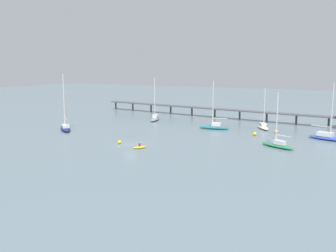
{
  "coord_description": "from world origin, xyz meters",
  "views": [
    {
      "loc": [
        41.31,
        -58.91,
        14.97
      ],
      "look_at": [
        0.0,
        15.35,
        1.5
      ],
      "focal_mm": 40.04,
      "sensor_mm": 36.0,
      "label": 1
    }
  ],
  "objects_px": {
    "pier": "(273,110)",
    "sailboat_green": "(278,144)",
    "sailboat_teal": "(214,126)",
    "dinghy_yellow": "(140,147)",
    "mooring_buoy_inner": "(276,132)",
    "sailboat_gray": "(155,118)",
    "sailboat_blue": "(328,136)",
    "mooring_buoy_far": "(119,142)",
    "sailboat_navy": "(65,127)",
    "mooring_buoy_outer": "(255,134)",
    "sailboat_cream": "(263,126)"
  },
  "relations": [
    {
      "from": "sailboat_cream",
      "to": "sailboat_blue",
      "type": "distance_m",
      "value": 17.13
    },
    {
      "from": "dinghy_yellow",
      "to": "mooring_buoy_outer",
      "type": "xyz_separation_m",
      "value": [
        15.11,
        22.93,
        0.21
      ]
    },
    {
      "from": "mooring_buoy_far",
      "to": "mooring_buoy_outer",
      "type": "distance_m",
      "value": 29.92
    },
    {
      "from": "sailboat_blue",
      "to": "mooring_buoy_far",
      "type": "xyz_separation_m",
      "value": [
        -35.22,
        -24.24,
        -0.36
      ]
    },
    {
      "from": "sailboat_teal",
      "to": "sailboat_blue",
      "type": "xyz_separation_m",
      "value": [
        25.57,
        -1.25,
        -0.04
      ]
    },
    {
      "from": "sailboat_teal",
      "to": "mooring_buoy_inner",
      "type": "height_order",
      "value": "sailboat_teal"
    },
    {
      "from": "mooring_buoy_outer",
      "to": "sailboat_cream",
      "type": "bearing_deg",
      "value": 94.98
    },
    {
      "from": "sailboat_cream",
      "to": "mooring_buoy_inner",
      "type": "height_order",
      "value": "sailboat_cream"
    },
    {
      "from": "sailboat_gray",
      "to": "mooring_buoy_inner",
      "type": "bearing_deg",
      "value": -7.52
    },
    {
      "from": "sailboat_green",
      "to": "sailboat_gray",
      "type": "height_order",
      "value": "sailboat_gray"
    },
    {
      "from": "dinghy_yellow",
      "to": "pier",
      "type": "bearing_deg",
      "value": 72.66
    },
    {
      "from": "dinghy_yellow",
      "to": "sailboat_blue",
      "type": "bearing_deg",
      "value": 40.82
    },
    {
      "from": "mooring_buoy_far",
      "to": "sailboat_blue",
      "type": "bearing_deg",
      "value": 34.54
    },
    {
      "from": "sailboat_teal",
      "to": "sailboat_blue",
      "type": "distance_m",
      "value": 25.6
    },
    {
      "from": "sailboat_gray",
      "to": "pier",
      "type": "bearing_deg",
      "value": 20.5
    },
    {
      "from": "sailboat_gray",
      "to": "dinghy_yellow",
      "type": "xyz_separation_m",
      "value": [
        16.32,
        -32.77,
        -0.55
      ]
    },
    {
      "from": "sailboat_green",
      "to": "sailboat_teal",
      "type": "height_order",
      "value": "sailboat_teal"
    },
    {
      "from": "mooring_buoy_inner",
      "to": "sailboat_blue",
      "type": "bearing_deg",
      "value": -13.16
    },
    {
      "from": "sailboat_blue",
      "to": "dinghy_yellow",
      "type": "bearing_deg",
      "value": -139.18
    },
    {
      "from": "pier",
      "to": "sailboat_navy",
      "type": "xyz_separation_m",
      "value": [
        -40.27,
        -35.88,
        -2.74
      ]
    },
    {
      "from": "pier",
      "to": "mooring_buoy_far",
      "type": "height_order",
      "value": "pier"
    },
    {
      "from": "pier",
      "to": "sailboat_navy",
      "type": "height_order",
      "value": "sailboat_navy"
    },
    {
      "from": "sailboat_gray",
      "to": "sailboat_green",
      "type": "bearing_deg",
      "value": -27.1
    },
    {
      "from": "sailboat_gray",
      "to": "mooring_buoy_outer",
      "type": "height_order",
      "value": "sailboat_gray"
    },
    {
      "from": "sailboat_green",
      "to": "mooring_buoy_far",
      "type": "relative_size",
      "value": 14.38
    },
    {
      "from": "pier",
      "to": "sailboat_teal",
      "type": "relative_size",
      "value": 7.0
    },
    {
      "from": "pier",
      "to": "mooring_buoy_outer",
      "type": "height_order",
      "value": "pier"
    },
    {
      "from": "sailboat_navy",
      "to": "dinghy_yellow",
      "type": "distance_m",
      "value": 27.75
    },
    {
      "from": "pier",
      "to": "sailboat_blue",
      "type": "distance_m",
      "value": 24.48
    },
    {
      "from": "sailboat_blue",
      "to": "sailboat_gray",
      "type": "bearing_deg",
      "value": 171.1
    },
    {
      "from": "pier",
      "to": "sailboat_green",
      "type": "distance_m",
      "value": 32.33
    },
    {
      "from": "sailboat_gray",
      "to": "mooring_buoy_far",
      "type": "height_order",
      "value": "sailboat_gray"
    },
    {
      "from": "sailboat_green",
      "to": "sailboat_gray",
      "type": "relative_size",
      "value": 0.86
    },
    {
      "from": "sailboat_gray",
      "to": "sailboat_teal",
      "type": "bearing_deg",
      "value": -16.26
    },
    {
      "from": "mooring_buoy_inner",
      "to": "mooring_buoy_outer",
      "type": "bearing_deg",
      "value": -123.33
    },
    {
      "from": "dinghy_yellow",
      "to": "mooring_buoy_inner",
      "type": "distance_m",
      "value": 33.72
    },
    {
      "from": "mooring_buoy_far",
      "to": "mooring_buoy_outer",
      "type": "relative_size",
      "value": 0.85
    },
    {
      "from": "sailboat_green",
      "to": "dinghy_yellow",
      "type": "relative_size",
      "value": 3.67
    },
    {
      "from": "sailboat_green",
      "to": "sailboat_blue",
      "type": "relative_size",
      "value": 0.88
    },
    {
      "from": "sailboat_navy",
      "to": "mooring_buoy_inner",
      "type": "distance_m",
      "value": 49.33
    },
    {
      "from": "sailboat_teal",
      "to": "sailboat_green",
      "type": "bearing_deg",
      "value": -37.09
    },
    {
      "from": "sailboat_blue",
      "to": "sailboat_navy",
      "type": "bearing_deg",
      "value": -162.73
    },
    {
      "from": "mooring_buoy_outer",
      "to": "mooring_buoy_far",
      "type": "bearing_deg",
      "value": -133.8
    },
    {
      "from": "sailboat_teal",
      "to": "dinghy_yellow",
      "type": "distance_m",
      "value": 27.14
    },
    {
      "from": "mooring_buoy_inner",
      "to": "sailboat_green",
      "type": "bearing_deg",
      "value": -75.88
    },
    {
      "from": "sailboat_blue",
      "to": "mooring_buoy_far",
      "type": "distance_m",
      "value": 42.76
    },
    {
      "from": "sailboat_blue",
      "to": "dinghy_yellow",
      "type": "distance_m",
      "value": 39.13
    },
    {
      "from": "sailboat_teal",
      "to": "sailboat_gray",
      "type": "xyz_separation_m",
      "value": [
        -20.36,
        5.94,
        0.0
      ]
    },
    {
      "from": "dinghy_yellow",
      "to": "mooring_buoy_far",
      "type": "bearing_deg",
      "value": 166.64
    },
    {
      "from": "sailboat_navy",
      "to": "mooring_buoy_outer",
      "type": "xyz_separation_m",
      "value": [
        41.64,
        14.8,
        -0.33
      ]
    }
  ]
}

